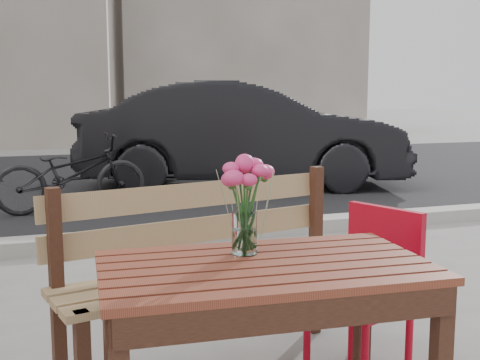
% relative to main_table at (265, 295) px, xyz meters
% --- Properties ---
extents(street, '(30.00, 8.12, 0.12)m').
position_rel_main_table_xyz_m(street, '(-0.06, 5.16, -0.55)').
color(street, black).
rests_on(street, ground).
extents(backdrop_buildings, '(15.50, 4.00, 8.00)m').
position_rel_main_table_xyz_m(backdrop_buildings, '(0.11, 14.50, 3.03)').
color(backdrop_buildings, gray).
rests_on(backdrop_buildings, ground).
extents(main_table, '(1.17, 0.73, 0.69)m').
position_rel_main_table_xyz_m(main_table, '(0.00, 0.00, 0.00)').
color(main_table, '#5A2517').
rests_on(main_table, ground).
extents(main_bench, '(1.53, 0.74, 0.91)m').
position_rel_main_table_xyz_m(main_bench, '(0.00, 0.70, -0.02)').
color(main_bench, '#9B7850').
rests_on(main_bench, ground).
extents(red_chair, '(0.50, 0.50, 0.77)m').
position_rel_main_table_xyz_m(red_chair, '(0.62, 0.35, -0.13)').
color(red_chair, '#AB071A').
rests_on(red_chair, ground).
extents(main_vase, '(0.20, 0.20, 0.36)m').
position_rel_main_table_xyz_m(main_vase, '(-0.03, 0.14, 0.34)').
color(main_vase, white).
rests_on(main_vase, main_table).
extents(parked_car, '(4.57, 2.58, 1.42)m').
position_rel_main_table_xyz_m(parked_car, '(1.94, 5.85, 0.13)').
color(parked_car, black).
rests_on(parked_car, ground).
extents(bicycle, '(1.65, 0.71, 0.84)m').
position_rel_main_table_xyz_m(bicycle, '(-0.39, 4.76, -0.16)').
color(bicycle, black).
rests_on(bicycle, ground).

